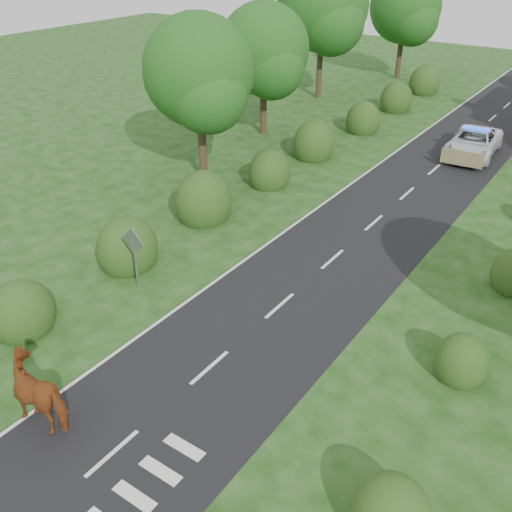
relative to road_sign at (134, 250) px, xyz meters
The scene contains 11 objects.
ground 5.63m from the road_sign, 21.80° to the right, with size 120.00×120.00×0.00m, color #163F0E.
road 14.03m from the road_sign, 68.96° to the left, with size 6.00×70.00×0.02m, color black.
road_markings 11.56m from the road_sign, 72.72° to the left, with size 4.96×70.00×0.01m.
hedgerow_left 9.85m from the road_sign, 98.87° to the left, with size 2.75×50.41×3.00m.
tree_left_a 11.55m from the road_sign, 115.73° to the left, with size 5.74×5.60×8.38m.
tree_left_b 19.22m from the road_sign, 109.29° to the left, with size 5.74×5.60×8.07m.
tree_left_c 29.28m from the road_sign, 105.46° to the left, with size 6.97×6.80×10.22m.
tree_left_d 38.41m from the road_sign, 97.87° to the left, with size 6.15×6.00×8.89m.
road_sign is the anchor object (origin of this frame).
cow 6.66m from the road_sign, 66.93° to the right, with size 1.25×2.37×1.68m, color maroon.
police_van 22.39m from the road_sign, 74.48° to the left, with size 2.92×5.73×1.68m.
Camera 1 is at (8.80, -10.23, 11.76)m, focal length 40.00 mm.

